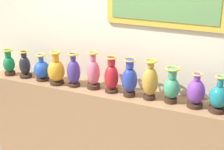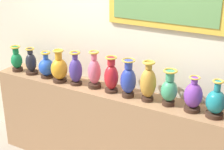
% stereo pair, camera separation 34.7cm
% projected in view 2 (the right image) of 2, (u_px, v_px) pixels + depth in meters
% --- Properties ---
extents(display_shelf, '(2.90, 0.37, 1.01)m').
position_uv_depth(display_shelf, '(112.00, 133.00, 3.72)').
color(display_shelf, '#99704C').
rests_on(display_shelf, ground_plane).
extents(back_wall, '(4.99, 0.14, 2.78)m').
position_uv_depth(back_wall, '(124.00, 48.00, 3.58)').
color(back_wall, beige).
rests_on(back_wall, ground_plane).
extents(vase_emerald, '(0.13, 0.13, 0.31)m').
position_uv_depth(vase_emerald, '(17.00, 60.00, 4.03)').
color(vase_emerald, '#382319').
rests_on(vase_emerald, display_shelf).
extents(vase_onyx, '(0.14, 0.14, 0.31)m').
position_uv_depth(vase_onyx, '(31.00, 63.00, 3.95)').
color(vase_onyx, '#382319').
rests_on(vase_onyx, display_shelf).
extents(vase_sapphire, '(0.18, 0.18, 0.30)m').
position_uv_depth(vase_sapphire, '(46.00, 67.00, 3.85)').
color(vase_sapphire, '#382319').
rests_on(vase_sapphire, display_shelf).
extents(vase_amber, '(0.18, 0.18, 0.37)m').
position_uv_depth(vase_amber, '(59.00, 68.00, 3.72)').
color(vase_amber, '#382319').
rests_on(vase_amber, display_shelf).
extents(vase_indigo, '(0.14, 0.14, 0.37)m').
position_uv_depth(vase_indigo, '(76.00, 70.00, 3.64)').
color(vase_indigo, '#382319').
rests_on(vase_indigo, display_shelf).
extents(vase_rose, '(0.14, 0.14, 0.40)m').
position_uv_depth(vase_rose, '(94.00, 72.00, 3.56)').
color(vase_rose, '#382319').
rests_on(vase_rose, display_shelf).
extents(vase_crimson, '(0.15, 0.15, 0.38)m').
position_uv_depth(vase_crimson, '(111.00, 76.00, 3.46)').
color(vase_crimson, '#382319').
rests_on(vase_crimson, display_shelf).
extents(vase_cobalt, '(0.16, 0.16, 0.39)m').
position_uv_depth(vase_cobalt, '(128.00, 80.00, 3.35)').
color(vase_cobalt, '#382319').
rests_on(vase_cobalt, display_shelf).
extents(vase_ochre, '(0.16, 0.16, 0.40)m').
position_uv_depth(vase_ochre, '(148.00, 83.00, 3.26)').
color(vase_ochre, '#382319').
rests_on(vase_ochre, display_shelf).
extents(vase_jade, '(0.16, 0.16, 0.35)m').
position_uv_depth(vase_jade, '(169.00, 90.00, 3.18)').
color(vase_jade, '#382319').
rests_on(vase_jade, display_shelf).
extents(vase_violet, '(0.17, 0.17, 0.33)m').
position_uv_depth(vase_violet, '(193.00, 96.00, 3.08)').
color(vase_violet, '#382319').
rests_on(vase_violet, display_shelf).
extents(vase_teal, '(0.17, 0.17, 0.35)m').
position_uv_depth(vase_teal, '(216.00, 102.00, 2.97)').
color(vase_teal, '#382319').
rests_on(vase_teal, display_shelf).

